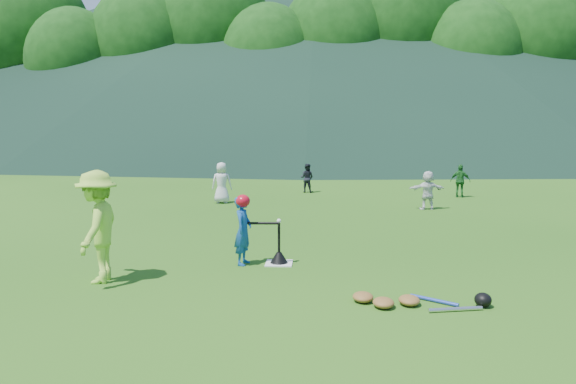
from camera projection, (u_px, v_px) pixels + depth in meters
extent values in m
plane|color=#215012|center=(279.00, 264.00, 9.50)|extent=(120.00, 120.00, 0.00)
cube|color=silver|center=(279.00, 263.00, 9.50)|extent=(0.45, 0.45, 0.02)
sphere|color=white|center=(279.00, 221.00, 9.40)|extent=(0.08, 0.08, 0.08)
imported|color=navy|center=(243.00, 230.00, 9.39)|extent=(0.35, 0.47, 1.16)
imported|color=#9CD43E|center=(98.00, 227.00, 8.36)|extent=(0.69, 1.12, 1.69)
imported|color=silver|center=(222.00, 183.00, 16.24)|extent=(0.61, 0.42, 1.19)
imported|color=black|center=(307.00, 178.00, 18.61)|extent=(0.55, 0.49, 0.96)
imported|color=#1C5E21|center=(460.00, 181.00, 17.45)|extent=(0.65, 0.43, 1.03)
imported|color=silver|center=(428.00, 190.00, 15.12)|extent=(1.01, 0.45, 1.05)
cone|color=black|center=(279.00, 257.00, 9.48)|extent=(0.30, 0.30, 0.18)
cylinder|color=black|center=(279.00, 238.00, 9.44)|extent=(0.04, 0.04, 0.50)
ellipsoid|color=#B10B1C|center=(243.00, 201.00, 9.33)|extent=(0.24, 0.26, 0.22)
cylinder|color=black|center=(261.00, 223.00, 9.40)|extent=(0.62, 0.13, 0.07)
ellipsoid|color=olive|center=(383.00, 303.00, 7.30)|extent=(0.28, 0.34, 0.13)
ellipsoid|color=olive|center=(409.00, 300.00, 7.40)|extent=(0.28, 0.34, 0.13)
ellipsoid|color=olive|center=(363.00, 297.00, 7.53)|extent=(0.28, 0.34, 0.13)
cylinder|color=silver|center=(455.00, 309.00, 7.15)|extent=(0.72, 0.20, 0.06)
cylinder|color=#263FA5|center=(434.00, 300.00, 7.51)|extent=(0.59, 0.43, 0.05)
ellipsoid|color=black|center=(483.00, 300.00, 7.32)|extent=(0.22, 0.24, 0.19)
cube|color=gray|center=(311.00, 146.00, 37.13)|extent=(70.00, 0.03, 1.20)
cube|color=yellow|center=(311.00, 137.00, 37.05)|extent=(70.00, 0.08, 0.08)
cylinder|color=gray|center=(311.00, 146.00, 37.13)|extent=(0.07, 0.07, 1.30)
cylinder|color=#382314|center=(36.00, 122.00, 45.20)|extent=(0.56, 0.56, 4.34)
ellipsoid|color=#164711|center=(30.00, 34.00, 44.31)|extent=(9.42, 9.42, 10.84)
cylinder|color=#382314|center=(78.00, 130.00, 42.02)|extent=(0.56, 0.56, 3.18)
ellipsoid|color=#164711|center=(74.00, 61.00, 41.36)|extent=(6.92, 6.92, 7.95)
cylinder|color=#382314|center=(147.00, 126.00, 43.18)|extent=(0.56, 0.56, 3.78)
ellipsoid|color=#164711|center=(144.00, 46.00, 42.40)|extent=(8.21, 8.21, 9.44)
cylinder|color=#382314|center=(212.00, 122.00, 44.33)|extent=(0.56, 0.56, 4.38)
ellipsoid|color=#164711|center=(211.00, 32.00, 43.43)|extent=(9.50, 9.50, 10.92)
cylinder|color=#382314|center=(269.00, 130.00, 41.15)|extent=(0.56, 0.56, 3.22)
ellipsoid|color=#164711|center=(269.00, 59.00, 40.48)|extent=(6.99, 6.99, 8.04)
cylinder|color=#382314|center=(334.00, 126.00, 42.31)|extent=(0.56, 0.56, 3.81)
ellipsoid|color=#164711|center=(335.00, 43.00, 41.52)|extent=(8.28, 8.28, 9.53)
cylinder|color=#382314|center=(396.00, 122.00, 43.46)|extent=(0.56, 0.56, 4.41)
ellipsoid|color=#164711|center=(398.00, 29.00, 42.55)|extent=(9.58, 9.58, 11.01)
cylinder|color=#382314|center=(468.00, 130.00, 40.28)|extent=(0.56, 0.56, 3.25)
ellipsoid|color=#164711|center=(471.00, 56.00, 39.61)|extent=(7.07, 7.07, 8.13)
cylinder|color=#382314|center=(529.00, 126.00, 41.43)|extent=(0.56, 0.56, 3.85)
ellipsoid|color=#164711|center=(534.00, 41.00, 40.64)|extent=(8.36, 8.36, 9.61)
cone|color=black|center=(319.00, 33.00, 89.55)|extent=(140.00, 140.00, 32.00)
cone|color=black|center=(25.00, 69.00, 86.12)|extent=(80.00, 80.00, 20.00)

